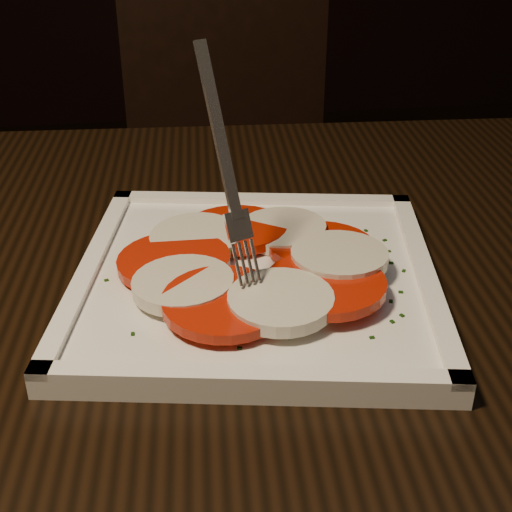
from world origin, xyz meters
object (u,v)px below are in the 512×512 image
Objects in this scene: table at (347,376)px; fork at (219,160)px; plate at (256,280)px; chair at (236,152)px.

fork reaches higher than table.
plate is 0.11m from fork.
table is 4.41× the size of plate.
chair is 5.75× the size of fork.
table is 0.13m from plate.
fork is (-0.12, -0.88, 0.33)m from chair.
table is 1.34× the size of chair.
table is at bearing -0.86° from plate.
fork is (-0.03, -0.01, 0.11)m from plate.
table is 0.88m from chair.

